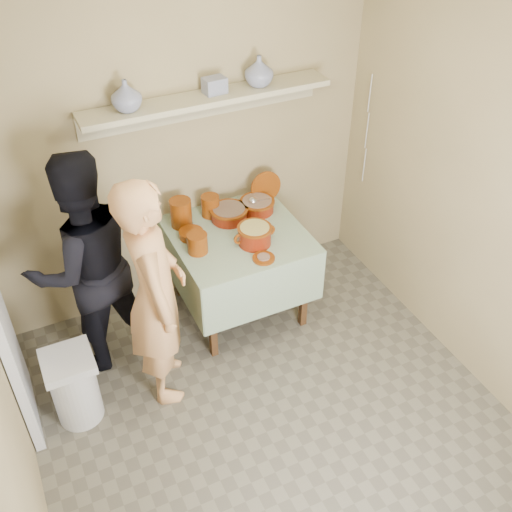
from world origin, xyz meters
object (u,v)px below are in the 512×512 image
person_helper (86,265)px  trash_bin (74,387)px  serving_table (238,246)px  cazuela_rice (255,234)px  person_cook (156,294)px

person_helper → trash_bin: bearing=50.9°
serving_table → cazuela_rice: bearing=-70.3°
person_cook → serving_table: bearing=-46.8°
person_cook → person_helper: 0.59m
serving_table → trash_bin: size_ratio=1.74×
person_cook → cazuela_rice: bearing=-58.1°
person_helper → serving_table: size_ratio=1.72×
serving_table → trash_bin: bearing=-160.2°
person_helper → serving_table: person_helper is taller
person_cook → serving_table: person_cook is taller
person_cook → person_helper: bearing=46.6°
trash_bin → serving_table: bearing=19.8°
person_cook → trash_bin: bearing=104.3°
person_helper → serving_table: (1.12, -0.00, -0.20)m
person_helper → cazuela_rice: (1.18, -0.17, 0.01)m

